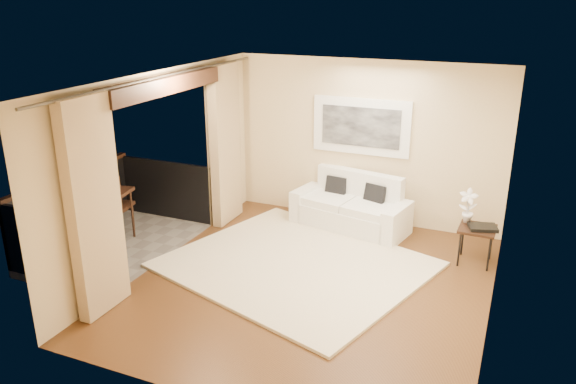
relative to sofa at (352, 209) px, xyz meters
The scene contains 18 objects.
floor 2.11m from the sofa, 87.81° to the right, with size 5.00×5.00×0.00m, color brown.
room_shell 3.66m from the sofa, 134.50° to the right, with size 5.00×6.40×5.00m.
balcony 3.84m from the sofa, 147.11° to the right, with size 1.81×2.60×1.17m.
curtains 3.08m from the sofa, 134.22° to the right, with size 0.16×4.80×2.64m.
artwork 1.35m from the sofa, 91.97° to the left, with size 1.62×0.07×0.92m.
rug 1.73m from the sofa, 100.48° to the right, with size 3.32×2.90×0.04m, color beige.
sofa is the anchor object (origin of this frame).
side_table 2.09m from the sofa, 15.68° to the right, with size 0.51×0.51×0.54m.
tray 2.17m from the sofa, 15.71° to the right, with size 0.38×0.28×0.05m, color black.
orchid 1.94m from the sofa, 12.95° to the right, with size 0.27×0.18×0.51m, color white.
bistro_table 3.93m from the sofa, 148.83° to the right, with size 0.79×0.79×0.81m.
balcony_chair_far 3.84m from the sofa, 150.68° to the right, with size 0.53×0.54×1.05m.
balcony_chair_near 3.89m from the sofa, 134.05° to the right, with size 0.47×0.48×1.01m.
ice_bucket 4.07m from the sofa, 151.29° to the right, with size 0.18×0.18×0.20m, color white.
candle 3.87m from the sofa, 150.70° to the right, with size 0.06×0.06×0.07m, color #EF3C15.
vase 4.09m from the sofa, 147.20° to the right, with size 0.04×0.04×0.18m, color silver.
glass_a 3.89m from the sofa, 147.23° to the right, with size 0.06×0.06×0.12m, color silver.
glass_b 3.75m from the sofa, 147.45° to the right, with size 0.06×0.06×0.12m, color silver.
Camera 1 is at (2.33, -6.23, 3.68)m, focal length 35.00 mm.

